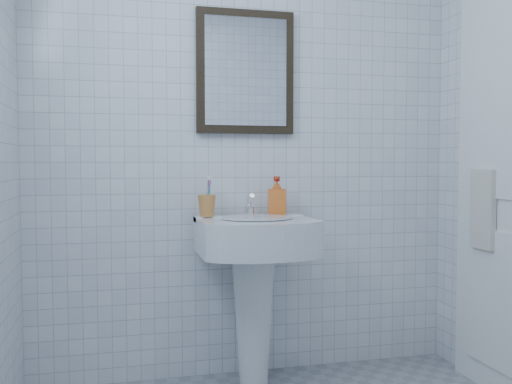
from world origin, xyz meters
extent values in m
cube|color=white|center=(0.00, 1.20, 1.25)|extent=(2.20, 0.02, 2.50)
cone|color=white|center=(-0.02, 1.01, 0.34)|extent=(0.21, 0.21, 0.68)
cube|color=white|center=(-0.02, 0.96, 0.74)|extent=(0.54, 0.39, 0.17)
cube|color=white|center=(-0.02, 1.11, 0.82)|extent=(0.54, 0.10, 0.03)
cylinder|color=silver|center=(-0.02, 0.93, 0.83)|extent=(0.34, 0.34, 0.01)
cylinder|color=silver|center=(-0.02, 1.09, 0.85)|extent=(0.04, 0.04, 0.04)
cylinder|color=silver|center=(-0.02, 1.07, 0.91)|extent=(0.02, 0.09, 0.07)
cylinder|color=silver|center=(-0.02, 1.10, 0.89)|extent=(0.03, 0.05, 0.08)
imported|color=#D94815|center=(0.12, 1.09, 0.93)|extent=(0.10, 0.10, 0.19)
cube|color=black|center=(-0.02, 1.18, 1.55)|extent=(0.50, 0.04, 0.62)
cube|color=white|center=(-0.02, 1.16, 1.55)|extent=(0.42, 0.00, 0.54)
torus|color=silver|center=(1.06, 0.72, 1.05)|extent=(0.01, 0.18, 0.18)
cube|color=beige|center=(1.04, 0.72, 0.87)|extent=(0.03, 0.16, 0.38)
camera|label=1|loc=(-0.67, -1.65, 1.09)|focal=40.00mm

